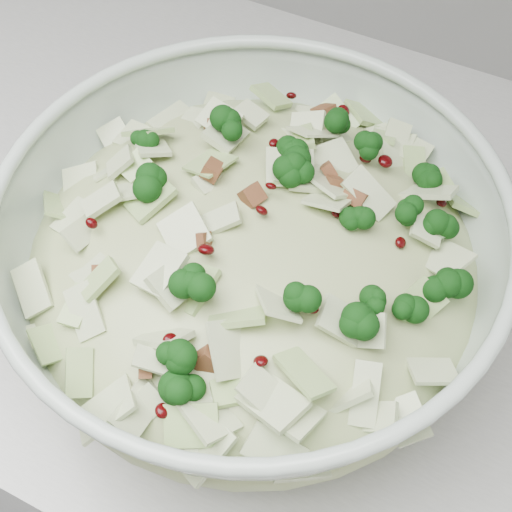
{
  "coord_description": "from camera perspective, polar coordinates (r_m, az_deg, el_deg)",
  "views": [
    {
      "loc": [
        0.26,
        1.34,
        1.4
      ],
      "look_at": [
        0.14,
        1.59,
        1.0
      ],
      "focal_mm": 50.0,
      "sensor_mm": 36.0,
      "label": 1
    }
  ],
  "objects": [
    {
      "name": "salad",
      "position": [
        0.49,
        -0.32,
        0.85
      ],
      "size": [
        0.36,
        0.36,
        0.14
      ],
      "rotation": [
        0.0,
        0.0,
        0.13
      ],
      "color": "tan",
      "rests_on": "mixing_bowl"
    },
    {
      "name": "counter",
      "position": [
        1.04,
        -4.16,
        -10.35
      ],
      "size": [
        3.6,
        0.6,
        0.9
      ],
      "primitive_type": "cube",
      "color": "#B4B4AF",
      "rests_on": "floor"
    },
    {
      "name": "mixing_bowl",
      "position": [
        0.51,
        -0.31,
        -0.66
      ],
      "size": [
        0.43,
        0.43,
        0.14
      ],
      "rotation": [
        0.0,
        0.0,
        -0.27
      ],
      "color": "#AEBFB2",
      "rests_on": "counter"
    }
  ]
}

